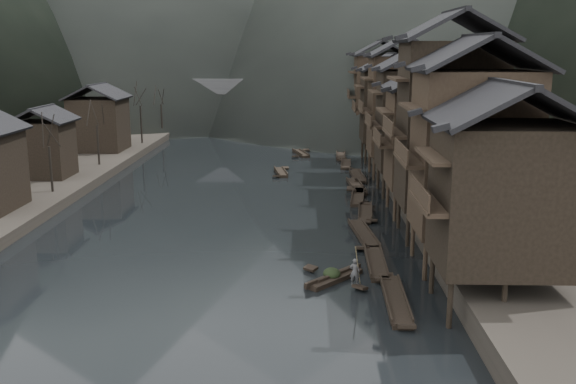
{
  "coord_description": "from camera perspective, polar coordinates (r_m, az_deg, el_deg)",
  "views": [
    {
      "loc": [
        6.7,
        -41.54,
        14.19
      ],
      "look_at": [
        5.28,
        10.35,
        2.5
      ],
      "focal_mm": 40.0,
      "sensor_mm": 36.0,
      "label": 1
    }
  ],
  "objects": [
    {
      "name": "stone_bridge",
      "position": [
        114.1,
        -1.81,
        8.12
      ],
      "size": [
        40.0,
        6.0,
        9.0
      ],
      "color": "#4C4C4F",
      "rests_on": "ground"
    },
    {
      "name": "boatman",
      "position": [
        38.91,
        5.96,
        -6.75
      ],
      "size": [
        0.67,
        0.49,
        1.69
      ],
      "primitive_type": "imported",
      "rotation": [
        0.0,
        0.0,
        3.0
      ],
      "color": "#4E4E50",
      "rests_on": "hero_sampan"
    },
    {
      "name": "left_houses",
      "position": [
        67.92,
        -22.12,
        4.55
      ],
      "size": [
        8.1,
        53.2,
        8.73
      ],
      "color": "black",
      "rests_on": "left_bank"
    },
    {
      "name": "water",
      "position": [
        44.4,
        -7.23,
        -6.05
      ],
      "size": [
        300.0,
        300.0,
        0.0
      ],
      "primitive_type": "plane",
      "color": "black",
      "rests_on": "ground"
    },
    {
      "name": "moored_sampans",
      "position": [
        66.44,
        6.03,
        0.47
      ],
      "size": [
        3.34,
        69.45,
        0.47
      ],
      "color": "black",
      "rests_on": "water"
    },
    {
      "name": "cargo_heap",
      "position": [
        40.39,
        3.92,
        -6.75
      ],
      "size": [
        1.1,
        1.43,
        0.66
      ],
      "primitive_type": "ellipsoid",
      "color": "black",
      "rests_on": "hero_sampan"
    },
    {
      "name": "hero_sampan",
      "position": [
        40.43,
        4.13,
        -7.58
      ],
      "size": [
        3.94,
        4.28,
        0.44
      ],
      "color": "black",
      "rests_on": "water"
    },
    {
      "name": "right_bank",
      "position": [
        87.32,
        20.5,
        3.13
      ],
      "size": [
        40.0,
        200.0,
        1.8
      ],
      "primitive_type": "cube",
      "color": "#2D2823",
      "rests_on": "ground"
    },
    {
      "name": "bamboo_pole",
      "position": [
        38.17,
        6.34,
        -3.24
      ],
      "size": [
        0.61,
        2.0,
        3.27
      ],
      "primitive_type": "cylinder",
      "rotation": [
        0.55,
        0.0,
        -0.27
      ],
      "color": "#8C7A51",
      "rests_on": "boatman"
    },
    {
      "name": "stilt_houses",
      "position": [
        62.13,
        11.49,
        7.83
      ],
      "size": [
        9.0,
        67.6,
        17.07
      ],
      "color": "black",
      "rests_on": "ground"
    },
    {
      "name": "midriver_boats",
      "position": [
        80.99,
        0.37,
        2.75
      ],
      "size": [
        4.37,
        19.57,
        0.45
      ],
      "color": "black",
      "rests_on": "water"
    },
    {
      "name": "bare_trees",
      "position": [
        72.51,
        -17.61,
        5.81
      ],
      "size": [
        3.77,
        73.08,
        7.54
      ],
      "color": "black",
      "rests_on": "left_bank"
    }
  ]
}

